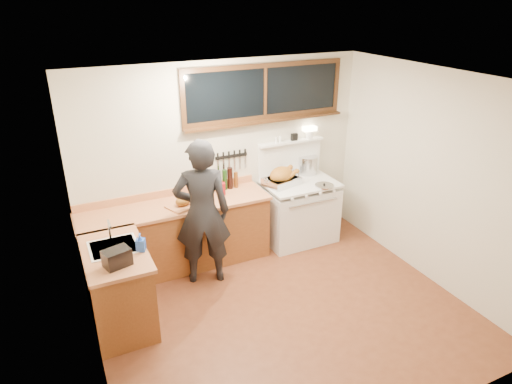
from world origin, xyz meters
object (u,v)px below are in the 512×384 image
vintage_stove (299,210)px  roast_turkey (282,177)px  man (202,213)px  cutting_board (184,202)px

vintage_stove → roast_turkey: 0.60m
vintage_stove → man: (-1.59, -0.40, 0.46)m
cutting_board → vintage_stove: bearing=1.9°
vintage_stove → roast_turkey: size_ratio=2.98×
vintage_stove → man: 1.70m
roast_turkey → vintage_stove: bearing=-9.4°
vintage_stove → roast_turkey: (-0.27, 0.04, 0.54)m
vintage_stove → cutting_board: bearing=-178.1°
man → roast_turkey: size_ratio=3.46×
man → roast_turkey: man is taller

